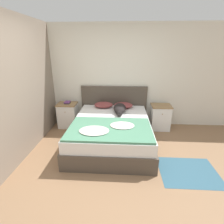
% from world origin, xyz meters
% --- Properties ---
extents(ground_plane, '(16.00, 16.00, 0.00)m').
position_xyz_m(ground_plane, '(0.00, 0.00, 0.00)').
color(ground_plane, '#896647').
extents(wall_back, '(9.00, 0.06, 2.55)m').
position_xyz_m(wall_back, '(0.00, 2.13, 1.27)').
color(wall_back, silver).
rests_on(wall_back, ground_plane).
extents(wall_side_left, '(0.06, 3.10, 2.55)m').
position_xyz_m(wall_side_left, '(-1.58, 1.05, 1.27)').
color(wall_side_left, gray).
rests_on(wall_side_left, ground_plane).
extents(bed, '(1.64, 2.06, 0.55)m').
position_xyz_m(bed, '(0.06, 1.00, 0.27)').
color(bed, '#4C4238').
rests_on(bed, ground_plane).
extents(headboard, '(1.72, 0.06, 1.05)m').
position_xyz_m(headboard, '(0.06, 2.06, 0.55)').
color(headboard, '#4C4238').
rests_on(headboard, ground_plane).
extents(nightstand_left, '(0.49, 0.43, 0.63)m').
position_xyz_m(nightstand_left, '(-1.14, 1.81, 0.32)').
color(nightstand_left, white).
rests_on(nightstand_left, ground_plane).
extents(nightstand_right, '(0.49, 0.43, 0.63)m').
position_xyz_m(nightstand_right, '(1.25, 1.81, 0.32)').
color(nightstand_right, white).
rests_on(nightstand_right, ground_plane).
extents(pillow_left, '(0.47, 0.35, 0.13)m').
position_xyz_m(pillow_left, '(-0.19, 1.81, 0.62)').
color(pillow_left, brown).
rests_on(pillow_left, bed).
extents(pillow_right, '(0.47, 0.35, 0.13)m').
position_xyz_m(pillow_right, '(0.31, 1.81, 0.62)').
color(pillow_right, brown).
rests_on(pillow_right, bed).
extents(quilt, '(1.53, 1.02, 0.07)m').
position_xyz_m(quilt, '(0.04, 0.53, 0.57)').
color(quilt, '#4C8466').
rests_on(quilt, bed).
extents(dog, '(0.29, 0.79, 0.18)m').
position_xyz_m(dog, '(0.22, 1.52, 0.63)').
color(dog, black).
rests_on(dog, bed).
extents(book_stack, '(0.15, 0.19, 0.04)m').
position_xyz_m(book_stack, '(-1.13, 1.84, 0.66)').
color(book_stack, '#232328').
rests_on(book_stack, nightstand_left).
extents(rug, '(0.96, 0.80, 0.00)m').
position_xyz_m(rug, '(1.42, 0.11, 0.00)').
color(rug, '#335B70').
rests_on(rug, ground_plane).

